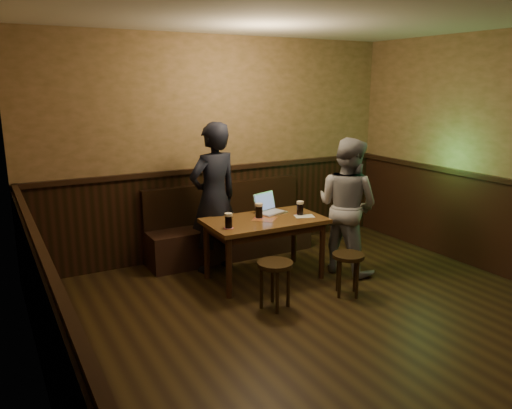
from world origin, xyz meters
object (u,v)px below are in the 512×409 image
Objects in this scene: stool_right at (348,262)px; person_suit at (214,198)px; bench at (230,233)px; pint_left at (229,221)px; pint_mid at (259,211)px; pint_right at (300,208)px; person_grey at (347,206)px; laptop at (268,208)px; stool_left at (275,271)px; pub_table at (265,227)px.

person_suit reaches higher than stool_right.
bench is 13.27× the size of pint_left.
pint_mid is (-0.58, 0.90, 0.44)m from stool_right.
person_suit is at bearing 78.82° from pint_left.
pint_right is at bearing 96.45° from stool_right.
person_grey reaches higher than pint_left.
person_suit is at bearing 134.77° from laptop.
pint_left reaches higher than stool_left.
laptop is (0.18, 0.22, 0.15)m from pub_table.
laptop is at bearing 109.03° from stool_right.
bench reaches higher than pint_right.
pint_left is (-0.52, -0.13, 0.18)m from pub_table.
person_grey is at bearing -13.48° from pub_table.
bench is 1.37× the size of person_grey.
pint_right is at bearing 5.41° from pint_left.
stool_right is at bearing -83.55° from pint_right.
pint_right is (0.75, 0.69, 0.41)m from stool_left.
stool_right is 2.76× the size of pint_left.
stool_right is 0.90m from pint_right.
person_suit is (-0.93, 1.36, 0.53)m from stool_right.
pint_right is 1.02m from person_suit.
stool_left is 1.06× the size of stool_right.
person_grey is (1.49, -0.12, 0.01)m from pint_left.
pint_mid reaches higher than stool_left.
laptop is at bearing 63.32° from stool_left.
bench reaches higher than stool_left.
bench is 1.63× the size of pub_table.
bench is at bearing 63.61° from pint_left.
laptop is at bearing -75.45° from bench.
pint_right reaches higher than stool_right.
person_grey is at bearing 138.77° from person_suit.
bench is 0.98m from pint_mid.
pub_table is at bearing 115.08° from person_suit.
person_grey is at bearing 20.47° from stool_left.
pub_table is 0.84× the size of person_grey.
pint_left is at bearing -174.59° from pint_right.
stool_right is at bearing 124.85° from person_grey.
laptop is 0.22× the size of person_suit.
bench is 0.96m from pub_table.
pint_left is at bearing 67.41° from person_suit.
person_suit reaches higher than bench.
pub_table reaches higher than stool_left.
stool_left is at bearing 172.99° from stool_right.
pint_left is at bearing -164.22° from pub_table.
pub_table reaches higher than stool_right.
stool_left is at bearing 82.63° from person_suit.
pub_table is at bearing 14.55° from pint_left.
pub_table is 1.03m from stool_right.
stool_right is at bearing 113.00° from person_suit.
bench is 13.35× the size of pint_right.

